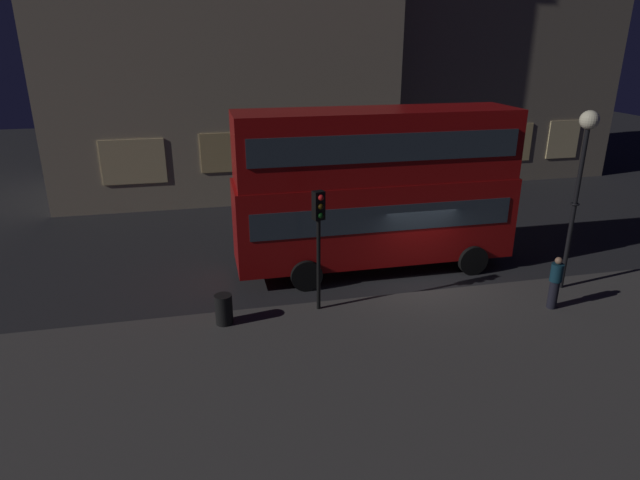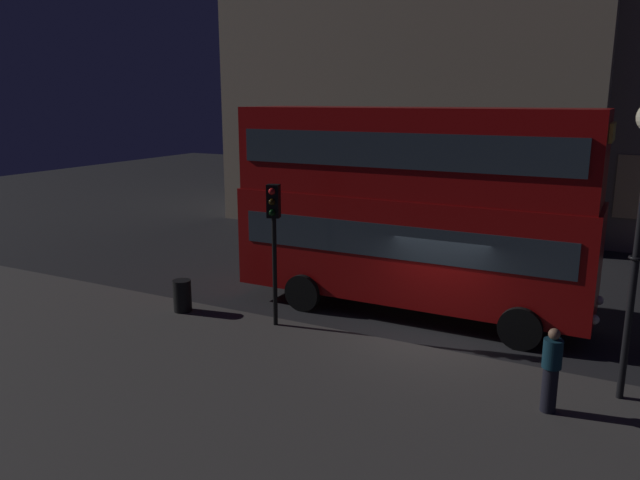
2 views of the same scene
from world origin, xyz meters
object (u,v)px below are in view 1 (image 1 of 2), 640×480
Objects in this scene: traffic_light_near_kerb at (319,226)px; litter_bin at (224,309)px; double_decker_bus at (375,184)px; street_lamp at (583,155)px; pedestrian at (555,282)px.

traffic_light_near_kerb reaches higher than litter_bin.
litter_bin is (-2.89, -0.28, -2.25)m from traffic_light_near_kerb.
double_decker_bus is at bearing 29.63° from litter_bin.
double_decker_bus is 2.66× the size of traffic_light_near_kerb.
litter_bin is at bearing 169.09° from traffic_light_near_kerb.
double_decker_bus is 1.71× the size of street_lamp.
pedestrian is 1.86× the size of litter_bin.
litter_bin is at bearing -179.94° from street_lamp.
double_decker_bus is 3.91m from traffic_light_near_kerb.
pedestrian is at bearing -134.53° from street_lamp.
traffic_light_near_kerb is at bearing -99.58° from pedestrian.
pedestrian is at bearing -28.42° from traffic_light_near_kerb.
double_decker_bus reaches higher than traffic_light_near_kerb.
double_decker_bus is 5.93× the size of pedestrian.
double_decker_bus is at bearing -132.30° from pedestrian.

